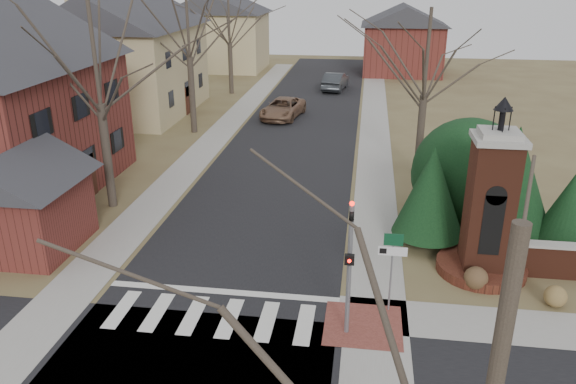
% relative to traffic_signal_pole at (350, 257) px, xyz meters
% --- Properties ---
extents(ground, '(120.00, 120.00, 0.00)m').
position_rel_traffic_signal_pole_xyz_m(ground, '(-4.30, -0.57, -2.59)').
color(ground, brown).
rests_on(ground, ground).
extents(main_street, '(8.00, 70.00, 0.01)m').
position_rel_traffic_signal_pole_xyz_m(main_street, '(-4.30, 21.43, -2.58)').
color(main_street, black).
rests_on(main_street, ground).
extents(crosswalk_zone, '(8.00, 2.20, 0.02)m').
position_rel_traffic_signal_pole_xyz_m(crosswalk_zone, '(-4.30, 0.23, -2.58)').
color(crosswalk_zone, silver).
rests_on(crosswalk_zone, ground).
extents(stop_bar, '(8.00, 0.35, 0.02)m').
position_rel_traffic_signal_pole_xyz_m(stop_bar, '(-4.30, 1.73, -2.58)').
color(stop_bar, silver).
rests_on(stop_bar, ground).
extents(sidewalk_right_main, '(2.00, 60.00, 0.02)m').
position_rel_traffic_signal_pole_xyz_m(sidewalk_right_main, '(0.90, 21.43, -2.58)').
color(sidewalk_right_main, gray).
rests_on(sidewalk_right_main, ground).
extents(sidewalk_left, '(2.00, 60.00, 0.02)m').
position_rel_traffic_signal_pole_xyz_m(sidewalk_left, '(-9.50, 21.43, -2.58)').
color(sidewalk_left, gray).
rests_on(sidewalk_left, ground).
extents(curb_apron, '(2.40, 2.40, 0.02)m').
position_rel_traffic_signal_pole_xyz_m(curb_apron, '(0.50, 0.43, -2.57)').
color(curb_apron, brown).
rests_on(curb_apron, ground).
extents(traffic_signal_pole, '(0.28, 0.41, 4.50)m').
position_rel_traffic_signal_pole_xyz_m(traffic_signal_pole, '(0.00, 0.00, 0.00)').
color(traffic_signal_pole, slate).
rests_on(traffic_signal_pole, ground).
extents(sign_post, '(0.90, 0.07, 2.75)m').
position_rel_traffic_signal_pole_xyz_m(sign_post, '(1.29, 1.41, -0.64)').
color(sign_post, slate).
rests_on(sign_post, ground).
extents(brick_gate_monument, '(3.20, 3.20, 6.47)m').
position_rel_traffic_signal_pole_xyz_m(brick_gate_monument, '(4.70, 4.42, -0.42)').
color(brick_gate_monument, '#59291A').
rests_on(brick_gate_monument, ground).
extents(house_stucco_left, '(9.80, 12.80, 9.28)m').
position_rel_traffic_signal_pole_xyz_m(house_stucco_left, '(-17.80, 26.42, 2.01)').
color(house_stucco_left, tan).
rests_on(house_stucco_left, ground).
extents(garage_left, '(4.80, 4.80, 4.29)m').
position_rel_traffic_signal_pole_xyz_m(garage_left, '(-12.82, 3.92, -0.35)').
color(garage_left, maroon).
rests_on(garage_left, ground).
extents(house_distant_left, '(10.80, 8.80, 8.53)m').
position_rel_traffic_signal_pole_xyz_m(house_distant_left, '(-16.31, 47.42, 1.66)').
color(house_distant_left, tan).
rests_on(house_distant_left, ground).
extents(house_distant_right, '(8.80, 8.80, 7.30)m').
position_rel_traffic_signal_pole_xyz_m(house_distant_right, '(3.69, 47.42, 1.06)').
color(house_distant_right, maroon).
rests_on(house_distant_right, ground).
extents(evergreen_near, '(2.80, 2.80, 4.10)m').
position_rel_traffic_signal_pole_xyz_m(evergreen_near, '(2.90, 6.43, -0.29)').
color(evergreen_near, '#473D33').
rests_on(evergreen_near, ground).
extents(evergreen_mid, '(3.40, 3.40, 4.70)m').
position_rel_traffic_signal_pole_xyz_m(evergreen_mid, '(6.20, 7.63, 0.01)').
color(evergreen_mid, '#473D33').
rests_on(evergreen_mid, ground).
extents(evergreen_far, '(2.40, 2.40, 3.30)m').
position_rel_traffic_signal_pole_xyz_m(evergreen_far, '(8.20, 6.63, -0.69)').
color(evergreen_far, '#473D33').
rests_on(evergreen_far, ground).
extents(evergreen_mass, '(4.80, 4.80, 4.80)m').
position_rel_traffic_signal_pole_xyz_m(evergreen_mass, '(4.70, 8.93, -0.19)').
color(evergreen_mass, black).
rests_on(evergreen_mass, ground).
extents(bare_tree_0, '(8.05, 8.05, 11.15)m').
position_rel_traffic_signal_pole_xyz_m(bare_tree_0, '(-11.30, 8.43, 5.11)').
color(bare_tree_0, '#473D33').
rests_on(bare_tree_0, ground).
extents(bare_tree_1, '(8.40, 8.40, 11.64)m').
position_rel_traffic_signal_pole_xyz_m(bare_tree_1, '(-11.30, 21.43, 5.44)').
color(bare_tree_1, '#473D33').
rests_on(bare_tree_1, ground).
extents(bare_tree_2, '(7.35, 7.35, 10.19)m').
position_rel_traffic_signal_pole_xyz_m(bare_tree_2, '(-11.80, 34.43, 4.44)').
color(bare_tree_2, '#473D33').
rests_on(bare_tree_2, ground).
extents(bare_tree_3, '(7.00, 7.00, 9.70)m').
position_rel_traffic_signal_pole_xyz_m(bare_tree_3, '(3.20, 15.43, 4.10)').
color(bare_tree_3, '#473D33').
rests_on(bare_tree_3, ground).
extents(bare_tree_4, '(6.65, 6.65, 9.21)m').
position_rel_traffic_signal_pole_xyz_m(bare_tree_4, '(1.70, -9.57, 3.77)').
color(bare_tree_4, '#473D33').
rests_on(bare_tree_4, ground).
extents(pickup_truck, '(3.16, 5.50, 1.44)m').
position_rel_traffic_signal_pole_xyz_m(pickup_truck, '(-5.90, 26.17, -1.86)').
color(pickup_truck, brown).
rests_on(pickup_truck, ground).
extents(distant_car, '(2.30, 5.04, 1.60)m').
position_rel_traffic_signal_pole_xyz_m(distant_car, '(-2.70, 37.21, -1.79)').
color(distant_car, '#33363A').
rests_on(distant_car, ground).
extents(dry_shrub_left, '(0.82, 0.82, 0.82)m').
position_rel_traffic_signal_pole_xyz_m(dry_shrub_left, '(4.30, 3.19, -2.18)').
color(dry_shrub_left, brown).
rests_on(dry_shrub_left, ground).
extents(dry_shrub_right, '(0.73, 0.73, 0.73)m').
position_rel_traffic_signal_pole_xyz_m(dry_shrub_right, '(6.70, 2.43, -2.22)').
color(dry_shrub_right, olive).
rests_on(dry_shrub_right, ground).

